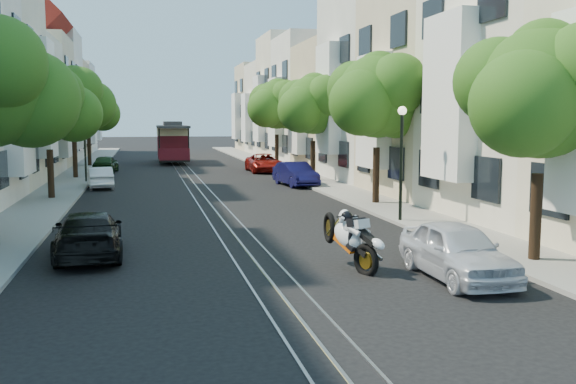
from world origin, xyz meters
TOP-DOWN VIEW (x-y plane):
  - ground at (0.00, 28.00)m, footprint 200.00×200.00m
  - sidewalk_east at (7.25, 28.00)m, footprint 2.50×80.00m
  - sidewalk_west at (-7.25, 28.00)m, footprint 2.50×80.00m
  - rail_left at (-0.55, 28.00)m, footprint 0.06×80.00m
  - rail_slot at (0.00, 28.00)m, footprint 0.06×80.00m
  - rail_right at (0.55, 28.00)m, footprint 0.06×80.00m
  - lane_line at (0.00, 28.00)m, footprint 0.08×80.00m
  - townhouses_east at (11.87, 27.91)m, footprint 7.75×72.00m
  - townhouses_west at (-11.87, 27.91)m, footprint 7.75×72.00m
  - tree_e_a at (7.26, -3.02)m, footprint 4.72×3.87m
  - tree_e_b at (7.26, 8.98)m, footprint 4.93×4.08m
  - tree_e_c at (7.26, 19.98)m, footprint 4.84×3.99m
  - tree_e_d at (7.26, 30.98)m, footprint 5.01×4.16m
  - tree_w_b at (-7.14, 13.98)m, footprint 4.72×3.87m
  - tree_w_c at (-7.14, 24.98)m, footprint 5.13×4.28m
  - tree_w_d at (-7.14, 35.98)m, footprint 4.84×3.99m
  - lamp_east at (6.30, 4.00)m, footprint 0.32×0.32m
  - lamp_west at (-6.30, 22.00)m, footprint 0.32×0.32m
  - sportbike_rider at (2.20, -2.63)m, footprint 0.96×2.19m
  - cable_car at (-0.43, 39.46)m, footprint 2.78×8.65m
  - parked_car_e_near at (4.40, -4.08)m, footprint 1.63×4.03m
  - parked_car_e_mid at (5.60, 17.83)m, footprint 1.99×4.31m
  - parked_car_e_far at (5.60, 27.75)m, footprint 2.22×4.81m
  - parked_car_w_near at (-4.40, 0.36)m, footprint 2.02×4.51m
  - parked_car_w_mid at (-5.30, 19.03)m, footprint 1.72×3.73m
  - parked_car_w_far at (-5.60, 29.70)m, footprint 1.81×3.85m

SIDE VIEW (x-z plane):
  - ground at x=0.00m, z-range 0.00..0.00m
  - lane_line at x=0.00m, z-range 0.00..0.01m
  - rail_left at x=-0.55m, z-range 0.00..0.02m
  - rail_slot at x=0.00m, z-range 0.00..0.02m
  - rail_right at x=0.55m, z-range 0.00..0.02m
  - sidewalk_east at x=7.25m, z-range 0.00..0.12m
  - sidewalk_west at x=-7.25m, z-range 0.00..0.12m
  - parked_car_w_mid at x=-5.30m, z-range 0.00..1.18m
  - parked_car_w_far at x=-5.60m, z-range 0.00..1.27m
  - parked_car_w_near at x=-4.40m, z-range 0.00..1.28m
  - parked_car_e_far at x=5.60m, z-range 0.00..1.34m
  - parked_car_e_mid at x=5.60m, z-range 0.00..1.37m
  - parked_car_e_near at x=4.40m, z-range 0.00..1.37m
  - sportbike_rider at x=2.20m, z-range 0.07..1.65m
  - cable_car at x=-0.43m, z-range 0.31..3.62m
  - lamp_east at x=6.30m, z-range 0.77..4.93m
  - lamp_west at x=-6.30m, z-range 0.77..4.93m
  - tree_e_a at x=7.26m, z-range 1.26..7.53m
  - tree_w_b at x=-7.14m, z-range 1.26..7.53m
  - tree_e_c at x=7.26m, z-range 1.34..7.86m
  - tree_w_d at x=-7.14m, z-range 1.34..7.86m
  - tree_e_b at x=7.26m, z-range 1.39..8.07m
  - tree_e_d at x=7.26m, z-range 1.44..8.29m
  - tree_w_c at x=-7.14m, z-range 1.52..8.62m
  - townhouses_west at x=-11.87m, z-range -0.80..10.96m
  - townhouses_east at x=11.87m, z-range -0.82..11.18m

